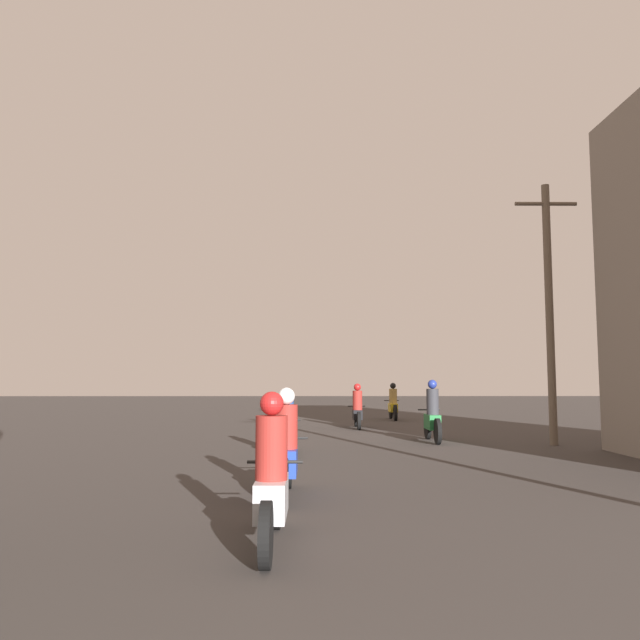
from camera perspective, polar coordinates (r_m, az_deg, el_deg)
name	(u,v)px	position (r m, az deg, el deg)	size (l,w,h in m)	color
motorcycle_silver	(272,484)	(6.44, -4.45, -14.75)	(0.60, 2.06, 1.54)	black
motorcycle_blue	(286,453)	(9.05, -3.10, -12.03)	(0.60, 1.98, 1.54)	black
motorcycle_white	(287,428)	(13.89, -3.08, -9.80)	(0.60, 1.89, 1.47)	black
motorcycle_green	(432,417)	(16.96, 10.24, -8.74)	(0.60, 2.06, 1.63)	black
motorcycle_black	(357,410)	(21.24, 3.44, -8.23)	(0.60, 2.01, 1.50)	black
motorcycle_yellow	(393,405)	(25.69, 6.69, -7.72)	(0.60, 2.09, 1.49)	black
utility_pole_far	(549,306)	(17.02, 20.23, 1.18)	(1.60, 0.20, 6.70)	#6B5B4C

